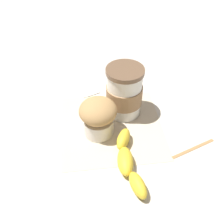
% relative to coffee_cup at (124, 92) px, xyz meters
% --- Properties ---
extents(ground_plane, '(3.00, 3.00, 0.00)m').
position_rel_coffee_cup_xyz_m(ground_plane, '(0.04, -0.04, -0.06)').
color(ground_plane, beige).
extents(paper_napkin, '(0.24, 0.24, 0.00)m').
position_rel_coffee_cup_xyz_m(paper_napkin, '(0.04, -0.04, -0.06)').
color(paper_napkin, beige).
rests_on(paper_napkin, ground_plane).
extents(coffee_cup, '(0.09, 0.09, 0.12)m').
position_rel_coffee_cup_xyz_m(coffee_cup, '(0.00, 0.00, 0.00)').
color(coffee_cup, white).
rests_on(coffee_cup, paper_napkin).
extents(muffin, '(0.08, 0.08, 0.09)m').
position_rel_coffee_cup_xyz_m(muffin, '(0.06, -0.07, -0.01)').
color(muffin, white).
rests_on(muffin, paper_napkin).
extents(banana, '(0.18, 0.05, 0.03)m').
position_rel_coffee_cup_xyz_m(banana, '(0.16, -0.03, -0.04)').
color(banana, gold).
rests_on(banana, paper_napkin).
extents(sugar_packet, '(0.05, 0.06, 0.01)m').
position_rel_coffee_cup_xyz_m(sugar_packet, '(-0.09, -0.07, -0.06)').
color(sugar_packet, white).
rests_on(sugar_packet, ground_plane).
extents(wooden_stirrer, '(0.04, 0.11, 0.00)m').
position_rel_coffee_cup_xyz_m(wooden_stirrer, '(0.14, 0.12, -0.06)').
color(wooden_stirrer, '#9E7547').
rests_on(wooden_stirrer, ground_plane).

